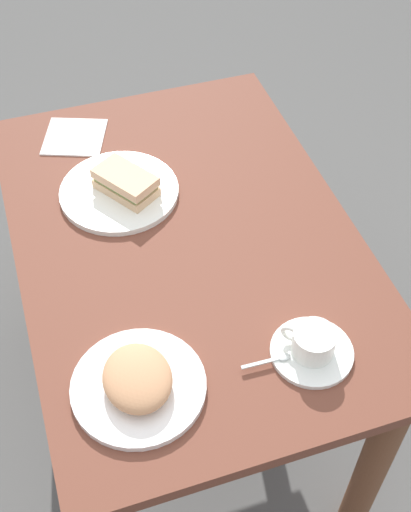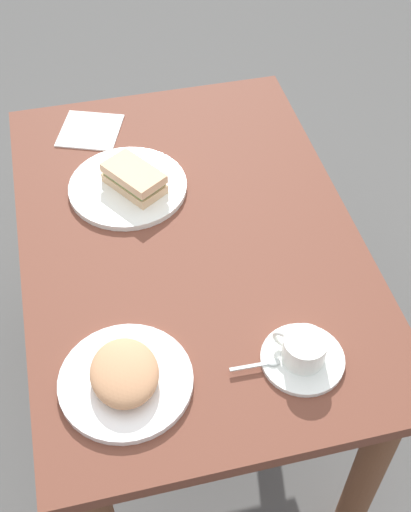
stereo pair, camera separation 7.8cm
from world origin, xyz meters
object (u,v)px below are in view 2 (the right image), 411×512
object	(u,v)px
sandwich_plate	(128,187)
spoon	(264,364)
coffee_cup	(304,349)
sandwich_front	(134,178)
side_plate	(126,381)
coffee_saucer	(302,359)
napkin	(90,130)
dining_table	(190,275)

from	to	relation	value
sandwich_plate	spoon	bearing A→B (deg)	17.33
coffee_cup	spoon	size ratio (longest dim) A/B	0.93
sandwich_front	coffee_cup	xyz separation A→B (m)	(0.54, 0.23, -0.00)
sandwich_plate	side_plate	distance (m)	0.53
coffee_saucer	napkin	xyz separation A→B (m)	(-0.79, -0.31, -0.00)
dining_table	napkin	xyz separation A→B (m)	(-0.42, -0.17, 0.14)
dining_table	coffee_saucer	size ratio (longest dim) A/B	6.88
coffee_saucer	spoon	size ratio (longest dim) A/B	1.63
coffee_saucer	coffee_cup	distance (m)	0.03
dining_table	spoon	world-z (taller)	spoon
sandwich_front	napkin	size ratio (longest dim) A/B	1.10
napkin	coffee_cup	bearing A→B (deg)	21.19
napkin	sandwich_plate	bearing A→B (deg)	14.10
side_plate	napkin	world-z (taller)	side_plate
sandwich_front	side_plate	size ratio (longest dim) A/B	0.66
coffee_saucer	side_plate	distance (m)	0.34
side_plate	spoon	bearing A→B (deg)	84.22
sandwich_plate	napkin	distance (m)	0.25
coffee_saucer	spoon	xyz separation A→B (m)	(-0.00, -0.08, 0.01)
coffee_cup	spoon	world-z (taller)	coffee_cup
coffee_saucer	sandwich_front	bearing A→B (deg)	-156.80
coffee_saucer	coffee_cup	bearing A→B (deg)	-134.25
coffee_cup	side_plate	distance (m)	0.34
dining_table	napkin	distance (m)	0.48
sandwich_plate	coffee_saucer	size ratio (longest dim) A/B	1.75
sandwich_plate	coffee_cup	distance (m)	0.60
sandwich_front	spoon	world-z (taller)	sandwich_front
dining_table	sandwich_front	xyz separation A→B (m)	(-0.17, -0.09, 0.18)
coffee_cup	napkin	bearing A→B (deg)	-158.81
napkin	side_plate	bearing A→B (deg)	-1.92
dining_table	sandwich_plate	world-z (taller)	sandwich_plate
dining_table	sandwich_front	size ratio (longest dim) A/B	6.68
side_plate	napkin	bearing A→B (deg)	178.08
coffee_cup	spoon	xyz separation A→B (m)	(-0.00, -0.08, -0.03)
dining_table	sandwich_plate	bearing A→B (deg)	-148.65
sandwich_plate	side_plate	size ratio (longest dim) A/B	1.12
dining_table	coffee_cup	bearing A→B (deg)	20.31
spoon	side_plate	bearing A→B (deg)	-95.78
dining_table	sandwich_plate	size ratio (longest dim) A/B	3.94
coffee_saucer	napkin	bearing A→B (deg)	-158.76
sandwich_front	coffee_saucer	distance (m)	0.59
dining_table	coffee_saucer	world-z (taller)	coffee_saucer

